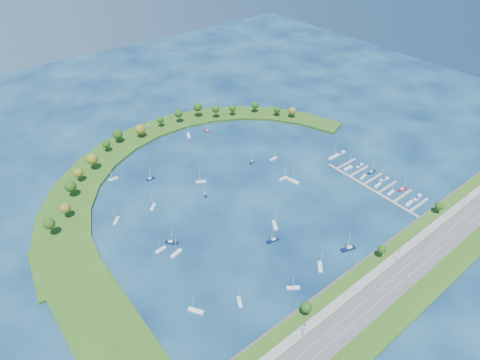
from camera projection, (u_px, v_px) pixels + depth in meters
ground at (239, 190)px, 300.94m from camera, size 700.00×700.00×0.00m
south_shoreline at (376, 296)px, 223.73m from camera, size 420.00×43.10×11.60m
breakwater at (152, 181)px, 307.71m from camera, size 286.74×247.64×2.00m
breakwater_trees at (160, 137)px, 342.24m from camera, size 240.56×87.74×14.74m
harbor_tower at (148, 127)px, 368.49m from camera, size 2.60×2.60×3.87m
dock_system at (377, 185)px, 305.06m from camera, size 24.28×82.00×1.60m
moored_boat_0 at (116, 220)px, 273.16m from camera, size 6.97×7.18×11.49m
moored_boat_1 at (150, 179)px, 310.80m from camera, size 6.96×2.19×10.13m
moored_boat_2 at (320, 266)px, 240.69m from camera, size 7.51×7.74×12.39m
moored_boat_3 at (201, 181)px, 307.93m from camera, size 7.81×5.82×11.44m
moored_boat_4 at (293, 181)px, 308.32m from camera, size 4.33×9.99×14.22m
moored_boat_5 at (348, 248)px, 252.35m from camera, size 10.00×5.50×14.17m
moored_boat_6 at (205, 194)px, 295.49m from camera, size 4.78×6.77×9.81m
moored_boat_7 at (161, 249)px, 251.79m from camera, size 7.48×2.76×10.75m
moored_boat_8 at (189, 135)px, 362.95m from camera, size 6.32×9.20×13.28m
moored_boat_9 at (172, 242)px, 256.71m from camera, size 6.94×7.97×12.20m
moored_boat_10 at (207, 131)px, 369.48m from camera, size 3.47×6.71×9.50m
moored_boat_11 at (275, 225)px, 269.48m from camera, size 6.73×9.06×13.25m
moored_boat_12 at (273, 240)px, 258.19m from camera, size 8.77×3.99×12.46m
moored_boat_13 at (273, 158)px, 333.02m from camera, size 7.34×2.17×10.74m
moored_boat_14 at (240, 301)px, 220.99m from camera, size 5.08×7.10×10.32m
moored_boat_15 at (284, 178)px, 311.40m from camera, size 7.64×2.78×11.00m
moored_boat_16 at (176, 253)px, 249.29m from camera, size 8.90×4.47×12.59m
moored_boat_17 at (293, 287)px, 228.45m from camera, size 7.44×6.12×11.18m
moored_boat_18 at (196, 311)px, 216.23m from camera, size 6.75×8.58×12.73m
moored_boat_19 at (153, 207)px, 284.43m from camera, size 6.83×6.68×10.98m
moored_boat_20 at (252, 161)px, 329.48m from camera, size 6.95×5.11×10.15m
moored_boat_21 at (113, 179)px, 310.81m from camera, size 7.53×2.99×10.76m
docked_boat_0 at (409, 203)px, 287.46m from camera, size 8.31×2.92×11.99m
docked_boat_1 at (417, 197)px, 292.81m from camera, size 9.65×3.73×1.92m
docked_boat_2 at (391, 192)px, 297.13m from camera, size 8.11×3.04×11.65m
docked_boat_3 at (403, 189)px, 300.54m from camera, size 8.03×2.78×11.59m
docked_boat_4 at (378, 185)px, 304.31m from camera, size 8.24×3.51×11.74m
docked_boat_5 at (384, 179)px, 310.64m from camera, size 8.45×3.53×1.67m
docked_boat_6 at (363, 177)px, 312.78m from camera, size 8.11×3.49×11.55m
docked_boat_7 at (372, 172)px, 318.03m from camera, size 7.58×2.27×11.07m
docked_boat_8 at (348, 168)px, 322.12m from camera, size 8.77×2.66×12.81m
docked_boat_9 at (360, 165)px, 325.35m from camera, size 7.99×2.85×1.60m
docked_boat_10 at (333, 157)px, 334.54m from camera, size 9.06×3.16×13.08m
docked_boat_11 at (340, 153)px, 339.70m from camera, size 9.80×3.27×1.97m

